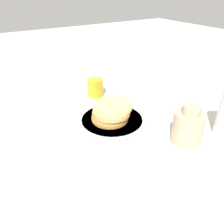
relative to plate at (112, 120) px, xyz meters
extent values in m
plane|color=#BCB7AD|center=(0.02, -0.03, -0.01)|extent=(4.00, 4.00, 0.00)
cylinder|color=silver|center=(0.00, 0.00, 0.00)|extent=(0.22, 0.22, 0.01)
cylinder|color=silver|center=(0.00, 0.00, 0.00)|extent=(0.24, 0.24, 0.01)
cylinder|color=#AD7E3A|center=(-0.01, 0.00, 0.01)|extent=(0.13, 0.13, 0.01)
cylinder|color=#B48539|center=(0.00, 0.00, 0.02)|extent=(0.13, 0.13, 0.01)
cylinder|color=tan|center=(0.00, 0.00, 0.04)|extent=(0.13, 0.13, 0.02)
cylinder|color=#E2BA68|center=(0.01, 0.00, 0.06)|extent=(0.13, 0.13, 0.02)
cylinder|color=orange|center=(0.05, 0.22, 0.03)|extent=(0.07, 0.07, 0.08)
cylinder|color=tan|center=(0.14, -0.22, 0.04)|extent=(0.09, 0.09, 0.10)
cylinder|color=tan|center=(0.14, -0.22, 0.11)|extent=(0.05, 0.05, 0.03)
camera|label=1|loc=(-0.35, -0.57, 0.43)|focal=35.00mm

